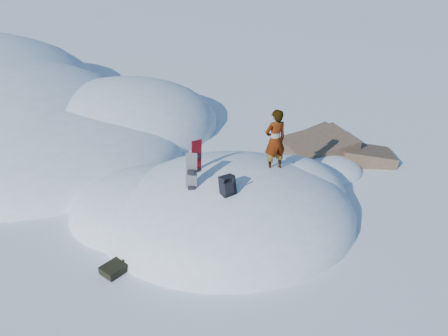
{
  "coord_description": "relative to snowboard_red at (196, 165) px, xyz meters",
  "views": [
    {
      "loc": [
        -1.4,
        -10.03,
        6.69
      ],
      "look_at": [
        -0.1,
        0.3,
        1.39
      ],
      "focal_mm": 35.0,
      "sensor_mm": 36.0,
      "label": 1
    }
  ],
  "objects": [
    {
      "name": "ground",
      "position": [
        0.86,
        -0.11,
        -1.62
      ],
      "size": [
        120.0,
        120.0,
        0.0
      ],
      "primitive_type": "plane",
      "color": "silver",
      "rests_on": "ground"
    },
    {
      "name": "person",
      "position": [
        2.08,
        0.09,
        0.55
      ],
      "size": [
        0.71,
        0.57,
        1.7
      ],
      "primitive_type": "imported",
      "rotation": [
        0.0,
        0.0,
        3.44
      ],
      "color": "slate",
      "rests_on": "snow_mound"
    },
    {
      "name": "snowboard_dark",
      "position": [
        -0.17,
        -0.77,
        -0.06
      ],
      "size": [
        0.34,
        0.36,
        1.45
      ],
      "rotation": [
        0.0,
        0.0,
        -0.27
      ],
      "color": "black",
      "rests_on": "snow_mound"
    },
    {
      "name": "rock_outcrop",
      "position": [
        4.57,
        2.9,
        -1.61
      ],
      "size": [
        4.68,
        4.41,
        1.68
      ],
      "color": "brown",
      "rests_on": "ground"
    },
    {
      "name": "gear_pile",
      "position": [
        -1.97,
        -1.96,
        -1.51
      ],
      "size": [
        0.89,
        0.78,
        0.23
      ],
      "rotation": [
        0.0,
        0.0,
        0.77
      ],
      "color": "black",
      "rests_on": "ground"
    },
    {
      "name": "snowboard_red",
      "position": [
        0.0,
        0.0,
        0.0
      ],
      "size": [
        0.32,
        0.28,
        1.48
      ],
      "rotation": [
        0.0,
        0.0,
        0.39
      ],
      "color": "#B80915",
      "rests_on": "snow_mound"
    },
    {
      "name": "snow_mound",
      "position": [
        0.68,
        0.13,
        -1.62
      ],
      "size": [
        8.0,
        6.0,
        3.0
      ],
      "color": "white",
      "rests_on": "ground"
    },
    {
      "name": "backpack",
      "position": [
        0.67,
        -1.17,
        -0.01
      ],
      "size": [
        0.45,
        0.49,
        0.57
      ],
      "rotation": [
        0.0,
        0.0,
        0.43
      ],
      "color": "black",
      "rests_on": "snow_mound"
    }
  ]
}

